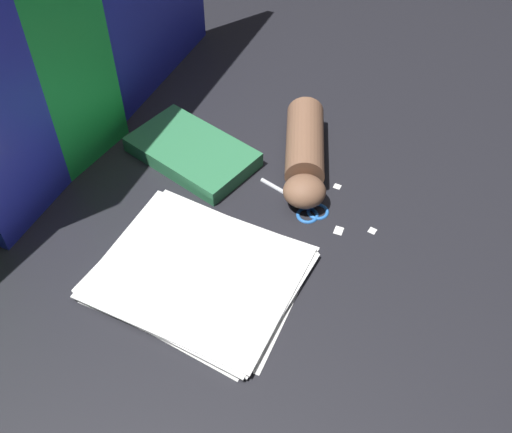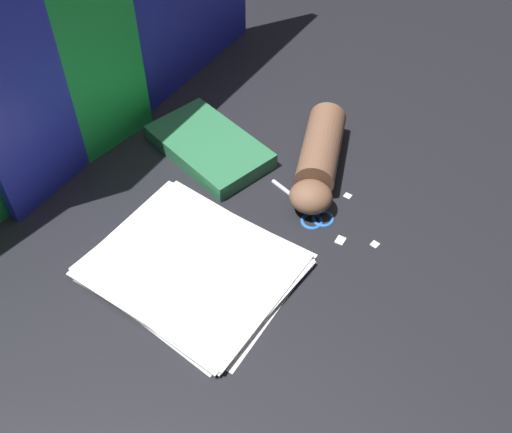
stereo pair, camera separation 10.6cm
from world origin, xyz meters
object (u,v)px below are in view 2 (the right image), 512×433
scissors (312,207)px  hand_forearm (319,158)px  book_closed (209,147)px  paper_stack (193,266)px

scissors → hand_forearm: (0.09, 0.04, 0.03)m
book_closed → scissors: 0.26m
paper_stack → scissors: 0.26m
book_closed → hand_forearm: hand_forearm is taller
scissors → hand_forearm: 0.11m
book_closed → hand_forearm: size_ratio=0.98×
scissors → hand_forearm: size_ratio=0.56×
book_closed → scissors: size_ratio=1.74×
book_closed → scissors: book_closed is taller
paper_stack → book_closed: size_ratio=1.27×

